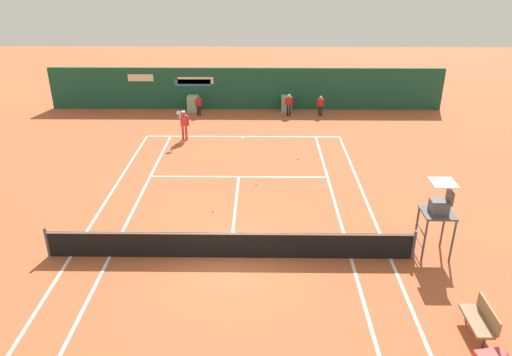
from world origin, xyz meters
The scene contains 12 objects.
ground_plane centered at (0.00, 0.58, 0.00)m, with size 80.00×80.00×0.01m.
tennis_net centered at (0.00, 0.00, 0.51)m, with size 12.10×0.10×1.07m.
sponsor_back_wall centered at (-0.03, 16.97, 1.28)m, with size 25.00×1.02×2.65m.
umpire_chair centered at (6.74, 0.33, 1.69)m, with size 1.00×1.00×2.65m.
player_bench centered at (6.77, -3.46, 0.51)m, with size 0.54×1.28×0.88m.
player_on_baseline centered at (-3.13, 11.17, 0.96)m, with size 0.56×0.72×1.83m.
ball_kid_right_post centered at (2.69, 15.49, 0.80)m, with size 0.46×0.23×1.38m.
ball_kid_centre_post centered at (4.63, 15.49, 0.73)m, with size 0.42×0.19×1.27m.
ball_kid_left_post centered at (-2.88, 15.49, 0.72)m, with size 0.41×0.19×1.25m.
tennis_ball_by_sideline centered at (2.81, 8.47, 0.03)m, with size 0.07×0.07×0.07m, color #CCE033.
tennis_ball_near_service_line centered at (-0.86, 3.14, 0.03)m, with size 0.07×0.07×0.07m, color #CCE033.
tennis_ball_mid_court centered at (0.80, 5.62, 0.03)m, with size 0.07×0.07×0.07m, color #CCE033.
Camera 1 is at (1.03, -13.46, 9.14)m, focal length 34.06 mm.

